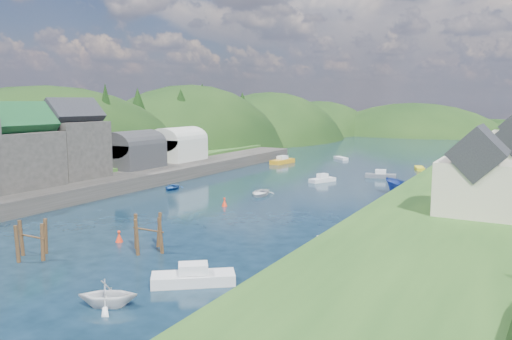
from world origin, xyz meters
The scene contains 14 objects.
ground centered at (0.00, 50.00, 0.00)m, with size 600.00×600.00×0.00m, color black.
hillside_left centered at (-45.00, 75.00, -8.03)m, with size 44.00×245.56×52.00m.
far_hills centered at (1.22, 174.01, -10.80)m, with size 103.00×68.00×44.00m.
hill_trees centered at (0.59, 65.67, 11.10)m, with size 90.99×149.43×12.08m.
quay_left centered at (-24.00, 20.00, 1.00)m, with size 12.00×110.00×2.00m, color #2D2B28.
terrace_left_grass centered at (-31.00, 20.00, 1.25)m, with size 12.00×110.00×2.50m, color #234719.
boat_sheds centered at (-26.00, 39.00, 5.27)m, with size 7.00×21.00×7.50m.
terrace_right centered at (25.00, 40.00, 1.20)m, with size 16.00×120.00×2.40m, color #234719.
right_bank_cottages centered at (28.00, 48.33, 5.84)m, with size 9.00×59.24×8.41m.
piling_cluster_near centered at (-4.40, -2.24, 1.26)m, with size 3.21×3.00×3.67m.
piling_cluster_far centered at (2.69, 4.01, 1.29)m, with size 3.39×3.15×3.72m.
channel_buoy_near centered at (-1.53, 4.77, 0.48)m, with size 0.70×0.70×1.10m.
channel_buoy_far centered at (-1.56, 22.78, 0.48)m, with size 0.70×0.70×1.10m.
moored_boats centered at (4.41, 29.20, 0.63)m, with size 37.64×87.55×2.36m.
Camera 1 is at (31.43, -28.14, 13.04)m, focal length 35.00 mm.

